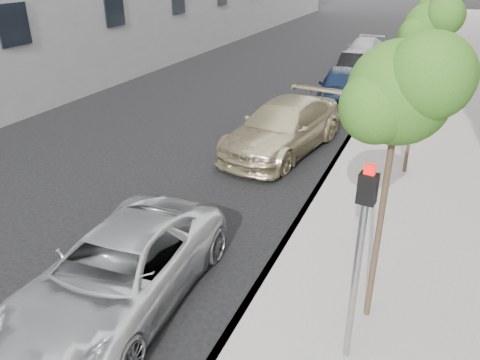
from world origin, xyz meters
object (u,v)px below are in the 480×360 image
Objects in this scene: tree_far at (439,2)px; sedan_blue at (341,86)px; tree_mid at (429,27)px; signal_pole at (360,246)px; tree_near at (402,93)px; suv at (283,127)px; sedan_black at (353,67)px; sedan_rear at (364,50)px; minivan at (120,271)px.

tree_far is 1.10× the size of sedan_blue.
tree_mid is 1.49× the size of signal_pole.
signal_pole is at bearing -91.28° from tree_mid.
tree_near is 0.87× the size of suv.
tree_near is 13.94m from sedan_blue.
sedan_black is at bearing 87.52° from sedan_blue.
tree_far is 1.27× the size of sedan_black.
suv reaches higher than sedan_black.
signal_pole reaches higher than sedan_rear.
tree_near is 13.00m from tree_far.
tree_mid reaches higher than signal_pole.
tree_far is 4.81m from sedan_blue.
sedan_black is at bearing -83.35° from sedan_rear.
tree_near reaches higher than suv.
sedan_rear is (-3.87, 24.04, -1.49)m from signal_pole.
signal_pole is at bearing 0.56° from minivan.
sedan_blue is 9.87m from sedan_rear.
tree_near is 8.64m from suv.
tree_near is at bearing -51.27° from suv.
suv is at bearing 119.08° from tree_near.
suv is (-3.72, 8.06, -1.35)m from signal_pole.
minivan is at bearing -93.22° from sedan_black.
minivan reaches higher than sedan_rear.
suv is at bearing 121.29° from signal_pole.
tree_near is at bearing -82.98° from sedan_blue.
sedan_black is (-3.72, 17.92, -3.40)m from tree_near.
sedan_blue is (-3.33, 6.63, -3.36)m from tree_mid.
sedan_black is (-3.72, 11.42, -3.49)m from tree_mid.
tree_mid reaches higher than minivan.
tree_far reaches higher than sedan_rear.
sedan_black is at bearing 107.11° from signal_pole.
tree_far reaches higher than tree_near.
sedan_blue is at bearing 177.69° from tree_far.
sedan_blue is at bearing -87.11° from sedan_black.
tree_near is at bearing -90.00° from tree_far.
tree_near is 0.95× the size of minivan.
sedan_blue is at bearing 94.40° from suv.
tree_near is 1.23× the size of sedan_black.
sedan_blue is (-3.33, 0.13, -3.47)m from tree_far.
minivan is 19.20m from sedan_black.
tree_mid is at bearing 90.00° from tree_near.
suv is at bearing -102.44° from sedan_blue.
suv is (-3.89, 7.00, -3.24)m from tree_near.
tree_mid is 1.07× the size of sedan_blue.
minivan is (-4.19, -14.28, -3.54)m from tree_far.
sedan_blue is at bearing 84.05° from minivan.
sedan_black is at bearing 127.11° from tree_far.
tree_mid is 1.06× the size of sedan_rear.
signal_pole is at bearing -84.65° from sedan_blue.
minivan is at bearing -106.35° from tree_far.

